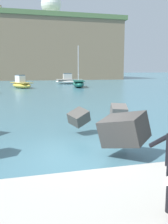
% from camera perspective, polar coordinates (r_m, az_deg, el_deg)
% --- Properties ---
extents(ground_plane, '(400.00, 400.00, 0.00)m').
position_cam_1_polar(ground_plane, '(8.90, -1.31, -9.53)').
color(ground_plane, '#42707F').
extents(walkway_path, '(48.00, 4.40, 0.24)m').
position_cam_1_polar(walkway_path, '(5.41, 10.25, -21.33)').
color(walkway_path, '#B2ADA3').
rests_on(walkway_path, ground).
extents(breakwater_jetty, '(26.21, 6.14, 2.52)m').
position_cam_1_polar(breakwater_jetty, '(10.17, -0.52, -1.34)').
color(breakwater_jetty, slate).
rests_on(breakwater_jetty, ground).
extents(boat_near_left, '(3.08, 6.45, 6.58)m').
position_cam_1_polar(boat_near_left, '(42.86, -1.20, 6.15)').
color(boat_near_left, '#1E6656').
rests_on(boat_near_left, ground).
extents(boat_mid_left, '(5.45, 2.15, 2.07)m').
position_cam_1_polar(boat_mid_left, '(51.96, -3.20, 6.74)').
color(boat_mid_left, beige).
rests_on(boat_mid_left, ground).
extents(boat_mid_centre, '(3.60, 4.98, 2.02)m').
position_cam_1_polar(boat_mid_centre, '(41.63, -13.31, 5.88)').
color(boat_mid_centre, '#EAC64C').
rests_on(boat_mid_centre, ground).
extents(radar_dome, '(6.59, 6.59, 9.73)m').
position_cam_1_polar(radar_dome, '(93.64, -7.07, 21.24)').
color(radar_dome, silver).
rests_on(radar_dome, headland_bluff).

